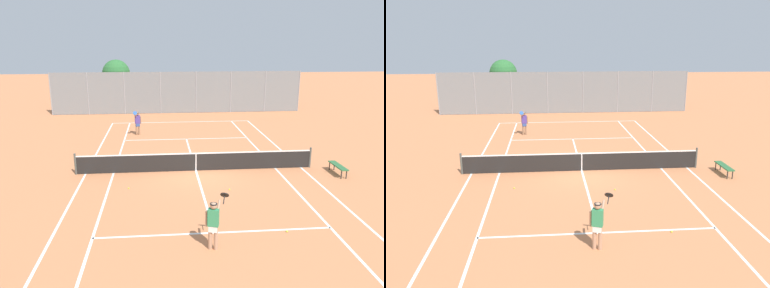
{
  "view_description": "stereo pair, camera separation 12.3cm",
  "coord_description": "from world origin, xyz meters",
  "views": [
    {
      "loc": [
        -1.83,
        -17.85,
        6.37
      ],
      "look_at": [
        -0.06,
        1.5,
        1.0
      ],
      "focal_mm": 35.0,
      "sensor_mm": 36.0,
      "label": 1
    },
    {
      "loc": [
        -1.71,
        -17.86,
        6.37
      ],
      "look_at": [
        -0.06,
        1.5,
        1.0
      ],
      "focal_mm": 35.0,
      "sensor_mm": 36.0,
      "label": 2
    }
  ],
  "objects": [
    {
      "name": "ground_plane",
      "position": [
        0.0,
        0.0,
        0.0
      ],
      "size": [
        120.0,
        120.0,
        0.0
      ],
      "primitive_type": "plane",
      "color": "#CC7A4C"
    },
    {
      "name": "court_line_markings",
      "position": [
        0.0,
        0.0,
        0.0
      ],
      "size": [
        11.1,
        23.9,
        0.01
      ],
      "color": "white",
      "rests_on": "ground"
    },
    {
      "name": "tennis_net",
      "position": [
        0.0,
        0.0,
        0.51
      ],
      "size": [
        12.0,
        0.1,
        1.07
      ],
      "color": "#474C47",
      "rests_on": "ground"
    },
    {
      "name": "player_near_side",
      "position": [
        -0.21,
        -7.41,
        0.93
      ],
      "size": [
        0.82,
        0.7,
        1.77
      ],
      "color": "tan",
      "rests_on": "ground"
    },
    {
      "name": "player_far_left",
      "position": [
        -3.29,
        7.86,
        0.93
      ],
      "size": [
        0.53,
        0.84,
        1.77
      ],
      "color": "#936B4C",
      "rests_on": "ground"
    },
    {
      "name": "loose_tennis_ball_0",
      "position": [
        2.49,
        -6.58,
        0.03
      ],
      "size": [
        0.07,
        0.07,
        0.07
      ],
      "primitive_type": "sphere",
      "color": "#D1DB33",
      "rests_on": "ground"
    },
    {
      "name": "loose_tennis_ball_1",
      "position": [
        1.22,
        -2.68,
        0.03
      ],
      "size": [
        0.07,
        0.07,
        0.07
      ],
      "primitive_type": "sphere",
      "color": "#D1DB33",
      "rests_on": "ground"
    },
    {
      "name": "loose_tennis_ball_2",
      "position": [
        2.82,
        2.64,
        0.03
      ],
      "size": [
        0.07,
        0.07,
        0.07
      ],
      "primitive_type": "sphere",
      "color": "#D1DB33",
      "rests_on": "ground"
    },
    {
      "name": "loose_tennis_ball_4",
      "position": [
        -0.1,
        2.3,
        0.03
      ],
      "size": [
        0.07,
        0.07,
        0.07
      ],
      "primitive_type": "sphere",
      "color": "#D1DB33",
      "rests_on": "ground"
    },
    {
      "name": "loose_tennis_ball_5",
      "position": [
        -3.23,
        -2.13,
        0.03
      ],
      "size": [
        0.07,
        0.07,
        0.07
      ],
      "primitive_type": "sphere",
      "color": "#D1DB33",
      "rests_on": "ground"
    },
    {
      "name": "courtside_bench",
      "position": [
        6.93,
        -1.13,
        0.41
      ],
      "size": [
        0.36,
        1.5,
        0.47
      ],
      "color": "#2D6638",
      "rests_on": "ground"
    },
    {
      "name": "back_fence",
      "position": [
        0.0,
        15.86,
        1.87
      ],
      "size": [
        22.49,
        0.08,
        3.74
      ],
      "color": "gray",
      "rests_on": "ground"
    },
    {
      "name": "tree_behind_left",
      "position": [
        -5.85,
        18.92,
        3.27
      ],
      "size": [
        2.65,
        2.65,
        4.67
      ],
      "color": "brown",
      "rests_on": "ground"
    }
  ]
}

